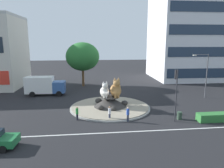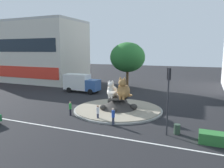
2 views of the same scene
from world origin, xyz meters
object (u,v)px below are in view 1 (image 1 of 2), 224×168
traffic_light_mast (176,86)px  pedestrian_white_shirt (110,113)px  streetlight_arm (205,72)px  delivery_box_truck (44,85)px  office_tower (194,12)px  cat_statue_tabby (116,90)px  pedestrian_blue_shirt (128,114)px  litter_bin (179,116)px  broadleaf_tree_behind_island (83,57)px  pedestrian_green_shirt (77,113)px  cat_statue_white (105,91)px

traffic_light_mast → pedestrian_white_shirt: size_ratio=3.54×
traffic_light_mast → streetlight_arm: 12.91m
pedestrian_white_shirt → delivery_box_truck: delivery_box_truck is taller
office_tower → streetlight_arm: (-7.12, -19.09, -11.86)m
cat_statue_tabby → pedestrian_blue_shirt: cat_statue_tabby is taller
office_tower → litter_bin: office_tower is taller
office_tower → cat_statue_tabby: bearing=-132.4°
broadleaf_tree_behind_island → litter_bin: broadleaf_tree_behind_island is taller
cat_statue_tabby → traffic_light_mast: 8.27m
pedestrian_green_shirt → pedestrian_white_shirt: bearing=177.6°
pedestrian_white_shirt → litter_bin: size_ratio=1.85×
cat_statue_white → traffic_light_mast: 9.47m
streetlight_arm → pedestrian_blue_shirt: (-14.11, -8.95, -3.21)m
cat_statue_white → pedestrian_green_shirt: size_ratio=1.42×
traffic_light_mast → pedestrian_blue_shirt: size_ratio=3.43×
pedestrian_blue_shirt → litter_bin: bearing=-14.1°
cat_statue_white → traffic_light_mast: size_ratio=0.39×
pedestrian_white_shirt → litter_bin: pedestrian_white_shirt is taller
pedestrian_white_shirt → delivery_box_truck: size_ratio=0.25×
cat_statue_white → traffic_light_mast: bearing=50.1°
streetlight_arm → broadleaf_tree_behind_island: bearing=-17.1°
traffic_light_mast → pedestrian_white_shirt: traffic_light_mast is taller
cat_statue_white → broadleaf_tree_behind_island: size_ratio=0.26×
traffic_light_mast → broadleaf_tree_behind_island: 23.57m
traffic_light_mast → pedestrian_green_shirt: bearing=77.7°
traffic_light_mast → pedestrian_green_shirt: traffic_light_mast is taller
streetlight_arm → pedestrian_green_shirt: (-19.85, -7.86, -3.27)m
traffic_light_mast → pedestrian_blue_shirt: traffic_light_mast is taller
cat_statue_tabby → streetlight_arm: bearing=100.4°
office_tower → litter_bin: (-15.11, -28.05, -15.55)m
cat_statue_tabby → traffic_light_mast: (6.01, -5.49, 1.45)m
delivery_box_truck → traffic_light_mast: bearing=-38.1°
traffic_light_mast → pedestrian_white_shirt: bearing=77.1°
office_tower → delivery_box_truck: (-33.06, -14.42, -14.31)m
streetlight_arm → office_tower: bearing=-97.1°
cat_statue_white → delivery_box_truck: bearing=-135.4°
traffic_light_mast → broadleaf_tree_behind_island: bearing=23.0°
broadleaf_tree_behind_island → pedestrian_blue_shirt: (5.43, -20.41, -5.11)m
pedestrian_green_shirt → delivery_box_truck: (-6.09, 12.53, 0.82)m
broadleaf_tree_behind_island → pedestrian_white_shirt: bearing=-80.2°
streetlight_arm → pedestrian_blue_shirt: 17.01m
broadleaf_tree_behind_island → streetlight_arm: 22.73m
cat_statue_tabby → pedestrian_green_shirt: size_ratio=1.69×
pedestrian_green_shirt → delivery_box_truck: delivery_box_truck is taller
cat_statue_tabby → pedestrian_blue_shirt: size_ratio=1.59×
cat_statue_tabby → pedestrian_green_shirt: (-5.02, -3.91, -1.75)m
office_tower → cat_statue_white: bearing=-134.3°
delivery_box_truck → broadleaf_tree_behind_island: bearing=48.0°
cat_statue_white → cat_statue_tabby: bearing=85.2°
office_tower → streetlight_arm: office_tower is taller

